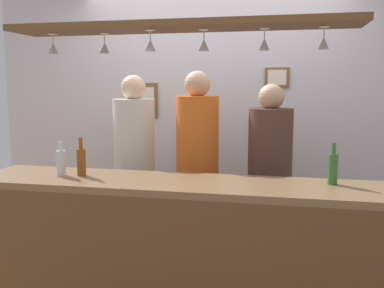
{
  "coord_description": "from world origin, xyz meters",
  "views": [
    {
      "loc": [
        0.64,
        -2.92,
        1.64
      ],
      "look_at": [
        0.0,
        0.1,
        1.21
      ],
      "focal_mm": 39.7,
      "sensor_mm": 36.0,
      "label": 1
    }
  ],
  "objects_px": {
    "person_middle_orange_shirt": "(197,158)",
    "bottle_beer_amber_tall": "(81,161)",
    "person_right_brown_shirt": "(270,169)",
    "bottle_soda_clear": "(61,162)",
    "bottle_beer_green_import": "(333,168)",
    "picture_frame_caricature": "(145,101)",
    "person_left_white_patterned_shirt": "(135,158)",
    "picture_frame_upper_small": "(277,77)"
  },
  "relations": [
    {
      "from": "person_middle_orange_shirt",
      "to": "bottle_beer_amber_tall",
      "type": "distance_m",
      "value": 0.96
    },
    {
      "from": "person_right_brown_shirt",
      "to": "bottle_soda_clear",
      "type": "distance_m",
      "value": 1.55
    },
    {
      "from": "person_middle_orange_shirt",
      "to": "bottle_soda_clear",
      "type": "height_order",
      "value": "person_middle_orange_shirt"
    },
    {
      "from": "person_right_brown_shirt",
      "to": "bottle_beer_green_import",
      "type": "relative_size",
      "value": 6.36
    },
    {
      "from": "person_middle_orange_shirt",
      "to": "bottle_beer_green_import",
      "type": "xyz_separation_m",
      "value": [
        0.97,
        -0.61,
        0.08
      ]
    },
    {
      "from": "bottle_soda_clear",
      "to": "person_right_brown_shirt",
      "type": "bearing_deg",
      "value": 27.89
    },
    {
      "from": "person_middle_orange_shirt",
      "to": "picture_frame_caricature",
      "type": "height_order",
      "value": "person_middle_orange_shirt"
    },
    {
      "from": "person_middle_orange_shirt",
      "to": "person_right_brown_shirt",
      "type": "xyz_separation_m",
      "value": [
        0.57,
        0.0,
        -0.07
      ]
    },
    {
      "from": "person_left_white_patterned_shirt",
      "to": "person_middle_orange_shirt",
      "type": "bearing_deg",
      "value": -0.0
    },
    {
      "from": "person_middle_orange_shirt",
      "to": "picture_frame_caricature",
      "type": "relative_size",
      "value": 5.16
    },
    {
      "from": "bottle_beer_amber_tall",
      "to": "bottle_beer_green_import",
      "type": "relative_size",
      "value": 1.0
    },
    {
      "from": "bottle_beer_green_import",
      "to": "picture_frame_caricature",
      "type": "relative_size",
      "value": 0.76
    },
    {
      "from": "person_left_white_patterned_shirt",
      "to": "person_middle_orange_shirt",
      "type": "xyz_separation_m",
      "value": [
        0.53,
        -0.0,
        0.02
      ]
    },
    {
      "from": "picture_frame_upper_small",
      "to": "picture_frame_caricature",
      "type": "relative_size",
      "value": 0.65
    },
    {
      "from": "picture_frame_caricature",
      "to": "bottle_beer_green_import",
      "type": "bearing_deg",
      "value": -38.45
    },
    {
      "from": "bottle_beer_green_import",
      "to": "picture_frame_upper_small",
      "type": "distance_m",
      "value": 1.47
    },
    {
      "from": "picture_frame_upper_small",
      "to": "bottle_beer_amber_tall",
      "type": "bearing_deg",
      "value": -132.34
    },
    {
      "from": "person_right_brown_shirt",
      "to": "picture_frame_caricature",
      "type": "bearing_deg",
      "value": 150.97
    },
    {
      "from": "bottle_beer_amber_tall",
      "to": "bottle_beer_green_import",
      "type": "distance_m",
      "value": 1.63
    },
    {
      "from": "person_left_white_patterned_shirt",
      "to": "bottle_beer_green_import",
      "type": "xyz_separation_m",
      "value": [
        1.5,
        -0.61,
        0.1
      ]
    },
    {
      "from": "person_left_white_patterned_shirt",
      "to": "picture_frame_upper_small",
      "type": "bearing_deg",
      "value": 31.25
    },
    {
      "from": "bottle_beer_green_import",
      "to": "picture_frame_caricature",
      "type": "distance_m",
      "value": 2.12
    },
    {
      "from": "picture_frame_upper_small",
      "to": "person_right_brown_shirt",
      "type": "bearing_deg",
      "value": -92.35
    },
    {
      "from": "person_right_brown_shirt",
      "to": "bottle_beer_amber_tall",
      "type": "bearing_deg",
      "value": -150.53
    },
    {
      "from": "bottle_soda_clear",
      "to": "picture_frame_caricature",
      "type": "relative_size",
      "value": 0.68
    },
    {
      "from": "person_middle_orange_shirt",
      "to": "bottle_soda_clear",
      "type": "relative_size",
      "value": 7.63
    },
    {
      "from": "bottle_beer_amber_tall",
      "to": "bottle_soda_clear",
      "type": "relative_size",
      "value": 1.13
    },
    {
      "from": "person_left_white_patterned_shirt",
      "to": "bottle_soda_clear",
      "type": "relative_size",
      "value": 7.5
    },
    {
      "from": "person_right_brown_shirt",
      "to": "bottle_soda_clear",
      "type": "xyz_separation_m",
      "value": [
        -1.37,
        -0.72,
        0.13
      ]
    },
    {
      "from": "bottle_beer_amber_tall",
      "to": "picture_frame_caricature",
      "type": "distance_m",
      "value": 1.43
    },
    {
      "from": "person_middle_orange_shirt",
      "to": "bottle_beer_green_import",
      "type": "height_order",
      "value": "person_middle_orange_shirt"
    },
    {
      "from": "bottle_beer_amber_tall",
      "to": "person_middle_orange_shirt",
      "type": "bearing_deg",
      "value": 46.58
    },
    {
      "from": "bottle_beer_amber_tall",
      "to": "bottle_beer_green_import",
      "type": "height_order",
      "value": "same"
    },
    {
      "from": "bottle_soda_clear",
      "to": "bottle_beer_green_import",
      "type": "bearing_deg",
      "value": 3.65
    },
    {
      "from": "bottle_soda_clear",
      "to": "picture_frame_upper_small",
      "type": "xyz_separation_m",
      "value": [
        1.4,
        1.41,
        0.58
      ]
    },
    {
      "from": "bottle_beer_amber_tall",
      "to": "person_right_brown_shirt",
      "type": "bearing_deg",
      "value": 29.47
    },
    {
      "from": "person_middle_orange_shirt",
      "to": "picture_frame_caricature",
      "type": "distance_m",
      "value": 1.05
    },
    {
      "from": "person_middle_orange_shirt",
      "to": "person_right_brown_shirt",
      "type": "height_order",
      "value": "person_middle_orange_shirt"
    },
    {
      "from": "person_left_white_patterned_shirt",
      "to": "bottle_beer_green_import",
      "type": "bearing_deg",
      "value": -22.15
    },
    {
      "from": "bottle_beer_amber_tall",
      "to": "person_left_white_patterned_shirt",
      "type": "bearing_deg",
      "value": 79.55
    },
    {
      "from": "picture_frame_caricature",
      "to": "person_left_white_patterned_shirt",
      "type": "bearing_deg",
      "value": -78.98
    },
    {
      "from": "picture_frame_caricature",
      "to": "person_middle_orange_shirt",
      "type": "bearing_deg",
      "value": -45.96
    }
  ]
}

